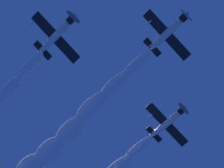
# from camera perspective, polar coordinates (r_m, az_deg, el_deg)

# --- Properties ---
(airplane_lead) EXTENTS (7.43, 7.48, 3.87)m
(airplane_lead) POSITION_cam_1_polar(r_m,az_deg,el_deg) (61.88, 7.17, 6.55)
(airplane_lead) COLOR silver
(airplane_left_wingman) EXTENTS (7.44, 7.72, 3.40)m
(airplane_left_wingman) POSITION_cam_1_polar(r_m,az_deg,el_deg) (70.27, 7.13, -4.77)
(airplane_left_wingman) COLOR silver
(airplane_right_wingman) EXTENTS (7.46, 7.62, 3.64)m
(airplane_right_wingman) POSITION_cam_1_polar(r_m,az_deg,el_deg) (60.48, -6.90, 6.24)
(airplane_right_wingman) COLOR silver
(smoke_trail_lead) EXTENTS (37.50, 18.27, 5.32)m
(smoke_trail_lead) POSITION_cam_1_polar(r_m,az_deg,el_deg) (72.92, -10.11, -10.35)
(smoke_trail_lead) COLOR white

